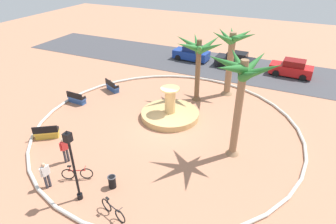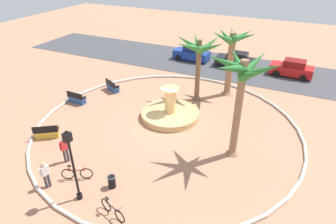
{
  "view_description": "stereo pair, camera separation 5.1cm",
  "coord_description": "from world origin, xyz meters",
  "px_view_note": "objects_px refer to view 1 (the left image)",
  "views": [
    {
      "loc": [
        7.39,
        -15.63,
        11.11
      ],
      "look_at": [
        -0.12,
        0.41,
        1.0
      ],
      "focal_mm": 30.73,
      "sensor_mm": 36.0,
      "label": 1
    },
    {
      "loc": [
        7.43,
        -15.6,
        11.11
      ],
      "look_at": [
        -0.12,
        0.41,
        1.0
      ],
      "focal_mm": 30.73,
      "sensor_mm": 36.0,
      "label": 2
    }
  ],
  "objects_px": {
    "parked_car_leftmost": "(191,53)",
    "parked_car_third": "(291,68)",
    "bench_east": "(77,99)",
    "parked_car_second": "(235,60)",
    "bicycle_red_frame": "(77,174)",
    "person_cyclist_photo": "(65,149)",
    "palm_tree_near_fountain": "(232,49)",
    "palm_tree_mid_plaza": "(198,53)",
    "trash_bin": "(112,181)",
    "bench_north": "(47,133)",
    "palm_tree_by_curb": "(241,83)",
    "person_cyclist_helmet": "(45,174)",
    "lamppost": "(73,161)",
    "bench_west": "(112,87)",
    "fountain": "(170,113)",
    "bicycle_by_lamppost": "(113,210)"
  },
  "relations": [
    {
      "from": "parked_car_leftmost",
      "to": "parked_car_third",
      "type": "height_order",
      "value": "same"
    },
    {
      "from": "bench_east",
      "to": "parked_car_second",
      "type": "bearing_deg",
      "value": 54.27
    },
    {
      "from": "bicycle_red_frame",
      "to": "person_cyclist_photo",
      "type": "xyz_separation_m",
      "value": [
        -1.57,
        0.9,
        0.56
      ]
    },
    {
      "from": "parked_car_second",
      "to": "palm_tree_near_fountain",
      "type": "bearing_deg",
      "value": -81.96
    },
    {
      "from": "palm_tree_mid_plaza",
      "to": "trash_bin",
      "type": "distance_m",
      "value": 12.1
    },
    {
      "from": "bench_north",
      "to": "palm_tree_by_curb",
      "type": "bearing_deg",
      "value": 17.09
    },
    {
      "from": "bench_east",
      "to": "bench_north",
      "type": "xyz_separation_m",
      "value": [
        1.57,
        -4.82,
        0.0
      ]
    },
    {
      "from": "person_cyclist_helmet",
      "to": "person_cyclist_photo",
      "type": "xyz_separation_m",
      "value": [
        -0.58,
        2.06,
        0.03
      ]
    },
    {
      "from": "parked_car_second",
      "to": "parked_car_third",
      "type": "height_order",
      "value": "same"
    },
    {
      "from": "palm_tree_mid_plaza",
      "to": "lamppost",
      "type": "distance_m",
      "value": 13.08
    },
    {
      "from": "bench_west",
      "to": "parked_car_leftmost",
      "type": "height_order",
      "value": "parked_car_leftmost"
    },
    {
      "from": "person_cyclist_helmet",
      "to": "bench_north",
      "type": "bearing_deg",
      "value": 135.86
    },
    {
      "from": "person_cyclist_photo",
      "to": "palm_tree_by_curb",
      "type": "bearing_deg",
      "value": 29.62
    },
    {
      "from": "lamppost",
      "to": "person_cyclist_helmet",
      "type": "bearing_deg",
      "value": -177.82
    },
    {
      "from": "bench_west",
      "to": "lamppost",
      "type": "relative_size",
      "value": 0.4
    },
    {
      "from": "palm_tree_by_curb",
      "to": "bicycle_red_frame",
      "type": "height_order",
      "value": "palm_tree_by_curb"
    },
    {
      "from": "lamppost",
      "to": "bench_north",
      "type": "bearing_deg",
      "value": 149.04
    },
    {
      "from": "fountain",
      "to": "palm_tree_near_fountain",
      "type": "height_order",
      "value": "palm_tree_near_fountain"
    },
    {
      "from": "palm_tree_by_curb",
      "to": "fountain",
      "type": "bearing_deg",
      "value": 155.79
    },
    {
      "from": "fountain",
      "to": "palm_tree_mid_plaza",
      "type": "xyz_separation_m",
      "value": [
        0.78,
        3.55,
        3.74
      ]
    },
    {
      "from": "lamppost",
      "to": "fountain",
      "type": "bearing_deg",
      "value": 85.43
    },
    {
      "from": "bench_north",
      "to": "bicycle_by_lamppost",
      "type": "bearing_deg",
      "value": -24.57
    },
    {
      "from": "person_cyclist_helmet",
      "to": "parked_car_third",
      "type": "relative_size",
      "value": 0.4
    },
    {
      "from": "lamppost",
      "to": "trash_bin",
      "type": "bearing_deg",
      "value": 52.98
    },
    {
      "from": "parked_car_leftmost",
      "to": "parked_car_second",
      "type": "distance_m",
      "value": 5.03
    },
    {
      "from": "palm_tree_by_curb",
      "to": "palm_tree_mid_plaza",
      "type": "xyz_separation_m",
      "value": [
        -4.56,
        5.95,
        -0.7
      ]
    },
    {
      "from": "lamppost",
      "to": "parked_car_second",
      "type": "xyz_separation_m",
      "value": [
        2.63,
        21.77,
        -1.65
      ]
    },
    {
      "from": "trash_bin",
      "to": "parked_car_leftmost",
      "type": "bearing_deg",
      "value": 99.47
    },
    {
      "from": "bench_north",
      "to": "fountain",
      "type": "bearing_deg",
      "value": 43.41
    },
    {
      "from": "bicycle_red_frame",
      "to": "person_cyclist_helmet",
      "type": "distance_m",
      "value": 1.62
    },
    {
      "from": "person_cyclist_helmet",
      "to": "palm_tree_near_fountain",
      "type": "bearing_deg",
      "value": 69.63
    },
    {
      "from": "fountain",
      "to": "parked_car_third",
      "type": "xyz_separation_m",
      "value": [
        7.5,
        12.45,
        0.44
      ]
    },
    {
      "from": "fountain",
      "to": "palm_tree_near_fountain",
      "type": "distance_m",
      "value": 7.37
    },
    {
      "from": "palm_tree_near_fountain",
      "to": "palm_tree_by_curb",
      "type": "xyz_separation_m",
      "value": [
        2.51,
        -8.14,
        0.78
      ]
    },
    {
      "from": "bench_west",
      "to": "person_cyclist_photo",
      "type": "height_order",
      "value": "person_cyclist_photo"
    },
    {
      "from": "palm_tree_mid_plaza",
      "to": "lamppost",
      "type": "xyz_separation_m",
      "value": [
        -1.52,
        -12.88,
        -1.65
      ]
    },
    {
      "from": "parked_car_leftmost",
      "to": "palm_tree_mid_plaza",
      "type": "bearing_deg",
      "value": -66.64
    },
    {
      "from": "bicycle_by_lamppost",
      "to": "person_cyclist_photo",
      "type": "xyz_separation_m",
      "value": [
        -4.81,
        2.18,
        0.56
      ]
    },
    {
      "from": "palm_tree_by_curb",
      "to": "bicycle_red_frame",
      "type": "bearing_deg",
      "value": -140.65
    },
    {
      "from": "palm_tree_near_fountain",
      "to": "palm_tree_by_curb",
      "type": "distance_m",
      "value": 8.56
    },
    {
      "from": "palm_tree_near_fountain",
      "to": "person_cyclist_photo",
      "type": "relative_size",
      "value": 3.34
    },
    {
      "from": "bench_east",
      "to": "bicycle_by_lamppost",
      "type": "bearing_deg",
      "value": -41.87
    },
    {
      "from": "parked_car_third",
      "to": "bench_north",
      "type": "bearing_deg",
      "value": -126.87
    },
    {
      "from": "bicycle_red_frame",
      "to": "palm_tree_mid_plaza",
      "type": "bearing_deg",
      "value": 77.67
    },
    {
      "from": "bench_west",
      "to": "palm_tree_by_curb",
      "type": "bearing_deg",
      "value": -20.34
    },
    {
      "from": "palm_tree_mid_plaza",
      "to": "parked_car_leftmost",
      "type": "relative_size",
      "value": 1.31
    },
    {
      "from": "bicycle_red_frame",
      "to": "person_cyclist_photo",
      "type": "height_order",
      "value": "person_cyclist_photo"
    },
    {
      "from": "palm_tree_by_curb",
      "to": "bench_west",
      "type": "bearing_deg",
      "value": 159.66
    },
    {
      "from": "bench_west",
      "to": "parked_car_second",
      "type": "height_order",
      "value": "parked_car_second"
    },
    {
      "from": "person_cyclist_photo",
      "to": "parked_car_leftmost",
      "type": "relative_size",
      "value": 0.41
    }
  ]
}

